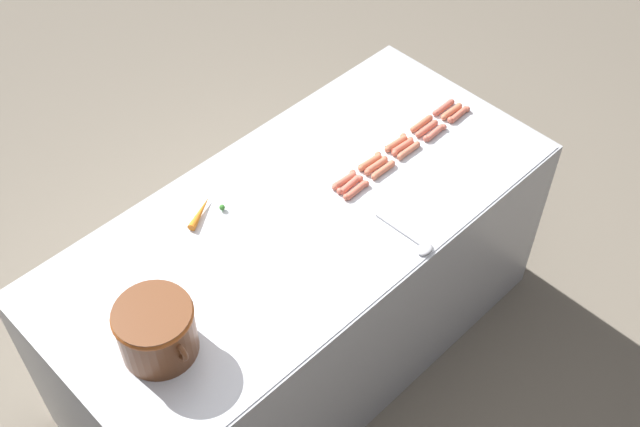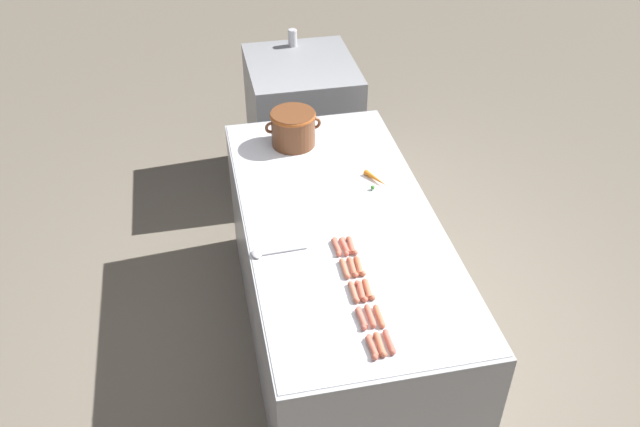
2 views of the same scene
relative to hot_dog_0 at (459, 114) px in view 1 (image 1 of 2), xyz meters
The scene contains 20 objects.
ground_plane 1.28m from the hot_dog_0, 85.53° to the left, with size 20.00×20.00×0.00m, color #756B5B.
griddle_counter 1.00m from the hot_dog_0, 85.53° to the left, with size 0.97×2.09×0.92m.
hot_dog_0 is the anchor object (origin of this frame).
hot_dog_1 0.16m from the hot_dog_0, 90.89° to the left, with size 0.03×0.13×0.03m.
hot_dog_2 0.32m from the hot_dog_0, 89.51° to the left, with size 0.03×0.13×0.03m.
hot_dog_3 0.48m from the hot_dog_0, 90.02° to the left, with size 0.03×0.13×0.03m.
hot_dog_4 0.64m from the hot_dog_0, 90.18° to the left, with size 0.03×0.13×0.03m.
hot_dog_5 0.04m from the hot_dog_0, 11.43° to the left, with size 0.03×0.13×0.03m.
hot_dog_6 0.17m from the hot_dog_0, 77.42° to the left, with size 0.03×0.13×0.03m.
hot_dog_7 0.32m from the hot_dog_0, 83.48° to the left, with size 0.03×0.13×0.03m.
hot_dog_8 0.48m from the hot_dog_0, 85.65° to the left, with size 0.03×0.13×0.03m.
hot_dog_9 0.63m from the hot_dog_0, 86.72° to the left, with size 0.03×0.13×0.03m.
hot_dog_10 0.08m from the hot_dog_0, ahead, with size 0.03×0.13×0.03m.
hot_dog_11 0.18m from the hot_dog_0, 64.91° to the left, with size 0.03×0.13×0.03m.
hot_dog_12 0.33m from the hot_dog_0, 77.39° to the left, with size 0.03×0.13×0.03m.
hot_dog_13 0.49m from the hot_dog_0, 81.63° to the left, with size 0.03×0.13×0.03m.
hot_dog_14 0.64m from the hot_dog_0, 83.54° to the left, with size 0.03×0.13×0.03m.
bean_pot 1.62m from the hot_dog_0, 91.42° to the left, with size 0.33×0.27×0.21m.
serving_spoon 0.75m from the hot_dog_0, 116.84° to the left, with size 0.27×0.07×0.02m.
carrot 1.19m from the hot_dog_0, 73.83° to the left, with size 0.11×0.17×0.03m.
Camera 1 is at (-1.52, 1.39, 3.21)m, focal length 45.22 mm.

